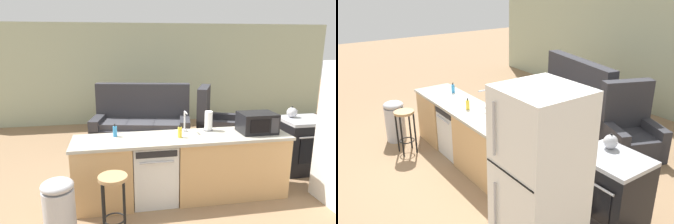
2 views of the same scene
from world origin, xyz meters
TOP-DOWN VIEW (x-y plane):
  - ground_plane at (0.00, 0.00)m, footprint 24.00×24.00m
  - wall_back at (0.30, 4.20)m, footprint 10.00×0.06m
  - kitchen_counter at (0.24, 0.00)m, footprint 2.94×0.66m
  - dishwasher at (-0.25, -0.00)m, footprint 0.58×0.61m
  - stove_range at (2.35, 0.55)m, footprint 0.76×0.68m
  - refrigerator at (2.35, -0.55)m, footprint 0.72×0.73m
  - microwave at (1.21, -0.00)m, footprint 0.50×0.37m
  - sink_faucet at (0.22, 0.21)m, footprint 0.07×0.18m
  - paper_towel_roll at (0.57, 0.20)m, footprint 0.14×0.14m
  - soap_bottle at (0.10, -0.04)m, footprint 0.06×0.06m
  - dish_soap_bottle at (-0.75, 0.15)m, footprint 0.06×0.06m
  - kettle at (2.18, 0.68)m, footprint 0.21×0.17m
  - bar_stool at (-0.79, -0.73)m, footprint 0.32×0.32m
  - trash_bin at (-1.37, -0.72)m, footprint 0.35×0.35m
  - couch at (-0.19, 2.37)m, footprint 2.14×1.30m
  - armchair at (1.34, 2.27)m, footprint 1.07×1.10m

SIDE VIEW (x-z plane):
  - ground_plane at x=0.00m, z-range 0.00..0.00m
  - armchair at x=1.34m, z-range -0.25..0.95m
  - trash_bin at x=-1.37m, z-range 0.01..0.75m
  - couch at x=-0.19m, z-range -0.24..1.03m
  - kitchen_counter at x=0.24m, z-range -0.03..0.87m
  - dishwasher at x=-0.25m, z-range 0.00..0.84m
  - stove_range at x=2.35m, z-range 0.00..0.90m
  - bar_stool at x=-0.79m, z-range 0.17..0.91m
  - refrigerator at x=2.35m, z-range 0.00..1.91m
  - soap_bottle at x=0.10m, z-range 0.88..1.06m
  - dish_soap_bottle at x=-0.75m, z-range 0.88..1.06m
  - kettle at x=2.18m, z-range 0.89..1.08m
  - sink_faucet at x=0.22m, z-range 0.88..1.18m
  - paper_towel_roll at x=0.57m, z-range 0.90..1.18m
  - microwave at x=1.21m, z-range 0.90..1.18m
  - wall_back at x=0.30m, z-range 0.00..2.60m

